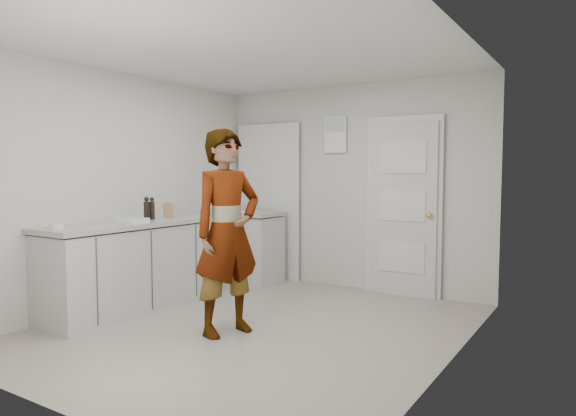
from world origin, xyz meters
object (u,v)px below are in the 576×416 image
Objects in this scene: baking_dish at (131,221)px; egg_bowl at (57,226)px; oil_cruet_b at (152,209)px; person at (227,232)px; cake_mix_box at (168,210)px; oil_cruet_a at (147,209)px; spice_jar at (175,215)px.

egg_bowl is (-0.16, -0.70, -0.00)m from baking_dish.
oil_cruet_b reaches higher than baking_dish.
cake_mix_box is (-1.36, 0.62, 0.10)m from person.
egg_bowl is (-1.36, -0.74, 0.04)m from person.
baking_dish is at bearing 76.96° from egg_bowl.
oil_cruet_b is at bearing 87.81° from egg_bowl.
cake_mix_box is 0.69× the size of oil_cruet_b.
oil_cruet_a is 0.77× the size of baking_dish.
person is 1.50m from cake_mix_box.
spice_jar is 0.25m from oil_cruet_b.
person reaches higher than spice_jar.
spice_jar is 0.60m from baking_dish.
person is 5.61× the size of baking_dish.
person is 1.20m from baking_dish.
spice_jar is 0.29× the size of oil_cruet_b.
person is 1.32m from spice_jar.
person is at bearing -14.91° from oil_cruet_b.
baking_dish is (0.14, -0.33, -0.09)m from oil_cruet_a.
cake_mix_box is 1.35× the size of egg_bowl.
oil_cruet_a reaches higher than cake_mix_box.
cake_mix_box is 0.67× the size of oil_cruet_a.
baking_dish is at bearing -90.62° from spice_jar.
spice_jar is (0.16, -0.06, -0.05)m from cake_mix_box.
baking_dish is (0.16, -0.66, -0.06)m from cake_mix_box.
oil_cruet_a is at bearing 112.50° from baking_dish.
cake_mix_box is at bearing 158.73° from spice_jar.
cake_mix_box is at bearing 82.27° from person.
person is at bearing -30.71° from cake_mix_box.
baking_dish is (0.12, -0.39, -0.09)m from oil_cruet_b.
egg_bowl is (-0.01, -1.36, -0.06)m from cake_mix_box.
oil_cruet_b is (0.01, 0.06, -0.00)m from oil_cruet_a.
cake_mix_box is at bearing 103.46° from baking_dish.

